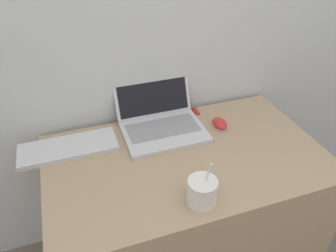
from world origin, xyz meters
TOP-DOWN VIEW (x-y plane):
  - desk at (0.00, 0.34)m, footprint 1.14×0.67m
  - laptop at (-0.04, 0.56)m, footprint 0.36×0.35m
  - drink_cup at (-0.04, 0.09)m, footprint 0.10×0.10m
  - computer_mouse at (0.22, 0.48)m, footprint 0.07×0.10m
  - external_keyboard at (-0.45, 0.54)m, footprint 0.40×0.16m
  - usb_stick at (0.17, 0.63)m, footprint 0.02×0.06m

SIDE VIEW (x-z plane):
  - desk at x=0.00m, z-range 0.00..0.71m
  - usb_stick at x=0.17m, z-range 0.71..0.72m
  - external_keyboard at x=-0.45m, z-range 0.71..0.73m
  - computer_mouse at x=0.22m, z-range 0.71..0.74m
  - laptop at x=-0.04m, z-range 0.65..0.86m
  - drink_cup at x=-0.04m, z-range 0.67..0.85m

